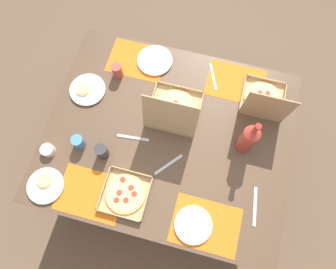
{
  "coord_description": "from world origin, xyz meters",
  "views": [
    {
      "loc": [
        -0.14,
        0.54,
        2.38
      ],
      "look_at": [
        0.0,
        0.0,
        0.76
      ],
      "focal_mm": 31.1,
      "sensor_mm": 36.0,
      "label": 1
    }
  ],
  "objects_px": {
    "pizza_box_center": "(263,100)",
    "plate_far_left": "(46,185)",
    "plate_near_left": "(193,225)",
    "plate_middle": "(87,90)",
    "soda_bottle": "(248,139)",
    "cup_clear_right": "(102,151)",
    "plate_near_right": "(155,61)",
    "cup_dark": "(79,142)",
    "pizza_box_corner_right": "(125,194)",
    "condiment_bowl": "(48,150)",
    "pizza_box_edge_far": "(173,111)",
    "cup_clear_left": "(117,71)"
  },
  "relations": [
    {
      "from": "plate_far_left",
      "to": "plate_near_right",
      "type": "relative_size",
      "value": 0.9
    },
    {
      "from": "pizza_box_corner_right",
      "to": "cup_clear_left",
      "type": "distance_m",
      "value": 0.75
    },
    {
      "from": "pizza_box_corner_right",
      "to": "plate_far_left",
      "type": "relative_size",
      "value": 1.23
    },
    {
      "from": "cup_clear_left",
      "to": "cup_dark",
      "type": "bearing_deg",
      "value": 81.99
    },
    {
      "from": "plate_near_right",
      "to": "cup_dark",
      "type": "relative_size",
      "value": 2.65
    },
    {
      "from": "soda_bottle",
      "to": "cup_dark",
      "type": "height_order",
      "value": "soda_bottle"
    },
    {
      "from": "plate_middle",
      "to": "cup_clear_left",
      "type": "distance_m",
      "value": 0.22
    },
    {
      "from": "plate_far_left",
      "to": "plate_near_right",
      "type": "height_order",
      "value": "plate_far_left"
    },
    {
      "from": "pizza_box_edge_far",
      "to": "soda_bottle",
      "type": "relative_size",
      "value": 1.03
    },
    {
      "from": "plate_near_right",
      "to": "cup_clear_left",
      "type": "height_order",
      "value": "cup_clear_left"
    },
    {
      "from": "plate_middle",
      "to": "soda_bottle",
      "type": "distance_m",
      "value": 1.01
    },
    {
      "from": "plate_middle",
      "to": "cup_clear_right",
      "type": "xyz_separation_m",
      "value": [
        -0.23,
        0.36,
        0.04
      ]
    },
    {
      "from": "plate_middle",
      "to": "condiment_bowl",
      "type": "bearing_deg",
      "value": 79.32
    },
    {
      "from": "plate_near_right",
      "to": "plate_far_left",
      "type": "bearing_deg",
      "value": 68.24
    },
    {
      "from": "plate_near_right",
      "to": "plate_middle",
      "type": "height_order",
      "value": "plate_middle"
    },
    {
      "from": "plate_near_left",
      "to": "plate_middle",
      "type": "distance_m",
      "value": 1.02
    },
    {
      "from": "pizza_box_corner_right",
      "to": "plate_near_right",
      "type": "relative_size",
      "value": 1.11
    },
    {
      "from": "plate_near_left",
      "to": "condiment_bowl",
      "type": "relative_size",
      "value": 2.68
    },
    {
      "from": "soda_bottle",
      "to": "pizza_box_edge_far",
      "type": "bearing_deg",
      "value": -11.62
    },
    {
      "from": "plate_near_right",
      "to": "cup_clear_right",
      "type": "distance_m",
      "value": 0.68
    },
    {
      "from": "pizza_box_center",
      "to": "cup_clear_right",
      "type": "bearing_deg",
      "value": 33.53
    },
    {
      "from": "cup_dark",
      "to": "condiment_bowl",
      "type": "bearing_deg",
      "value": 28.01
    },
    {
      "from": "pizza_box_edge_far",
      "to": "pizza_box_corner_right",
      "type": "relative_size",
      "value": 1.33
    },
    {
      "from": "pizza_box_center",
      "to": "plate_near_right",
      "type": "xyz_separation_m",
      "value": [
        0.71,
        -0.12,
        -0.04
      ]
    },
    {
      "from": "pizza_box_edge_far",
      "to": "pizza_box_center",
      "type": "bearing_deg",
      "value": -157.51
    },
    {
      "from": "condiment_bowl",
      "to": "pizza_box_edge_far",
      "type": "bearing_deg",
      "value": -147.45
    },
    {
      "from": "plate_near_left",
      "to": "soda_bottle",
      "type": "distance_m",
      "value": 0.55
    },
    {
      "from": "plate_near_left",
      "to": "pizza_box_corner_right",
      "type": "bearing_deg",
      "value": -9.3
    },
    {
      "from": "plate_near_right",
      "to": "pizza_box_corner_right",
      "type": "bearing_deg",
      "value": 94.8
    },
    {
      "from": "pizza_box_center",
      "to": "cup_dark",
      "type": "relative_size",
      "value": 3.43
    },
    {
      "from": "pizza_box_corner_right",
      "to": "plate_near_right",
      "type": "height_order",
      "value": "pizza_box_corner_right"
    },
    {
      "from": "cup_clear_left",
      "to": "condiment_bowl",
      "type": "height_order",
      "value": "cup_clear_left"
    },
    {
      "from": "pizza_box_edge_far",
      "to": "plate_near_left",
      "type": "bearing_deg",
      "value": 113.82
    },
    {
      "from": "plate_near_right",
      "to": "condiment_bowl",
      "type": "distance_m",
      "value": 0.85
    },
    {
      "from": "pizza_box_center",
      "to": "cup_dark",
      "type": "distance_m",
      "value": 1.11
    },
    {
      "from": "plate_near_left",
      "to": "plate_far_left",
      "type": "xyz_separation_m",
      "value": [
        0.84,
        0.0,
        0.0
      ]
    },
    {
      "from": "soda_bottle",
      "to": "cup_clear_right",
      "type": "xyz_separation_m",
      "value": [
        0.76,
        0.25,
        -0.08
      ]
    },
    {
      "from": "plate_near_right",
      "to": "condiment_bowl",
      "type": "xyz_separation_m",
      "value": [
        0.43,
        0.74,
        0.01
      ]
    },
    {
      "from": "plate_near_left",
      "to": "plate_near_right",
      "type": "relative_size",
      "value": 0.89
    },
    {
      "from": "pizza_box_center",
      "to": "plate_far_left",
      "type": "distance_m",
      "value": 1.34
    },
    {
      "from": "cup_dark",
      "to": "cup_clear_right",
      "type": "distance_m",
      "value": 0.15
    },
    {
      "from": "plate_far_left",
      "to": "soda_bottle",
      "type": "relative_size",
      "value": 0.63
    },
    {
      "from": "plate_near_right",
      "to": "cup_clear_right",
      "type": "relative_size",
      "value": 2.25
    },
    {
      "from": "plate_near_right",
      "to": "soda_bottle",
      "type": "relative_size",
      "value": 0.7
    },
    {
      "from": "plate_middle",
      "to": "condiment_bowl",
      "type": "relative_size",
      "value": 2.93
    },
    {
      "from": "plate_near_left",
      "to": "cup_dark",
      "type": "bearing_deg",
      "value": -20.2
    },
    {
      "from": "condiment_bowl",
      "to": "cup_clear_right",
      "type": "bearing_deg",
      "value": -168.15
    },
    {
      "from": "plate_near_left",
      "to": "cup_dark",
      "type": "relative_size",
      "value": 2.36
    },
    {
      "from": "plate_near_left",
      "to": "plate_middle",
      "type": "height_order",
      "value": "plate_middle"
    },
    {
      "from": "pizza_box_edge_far",
      "to": "condiment_bowl",
      "type": "bearing_deg",
      "value": 32.55
    }
  ]
}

